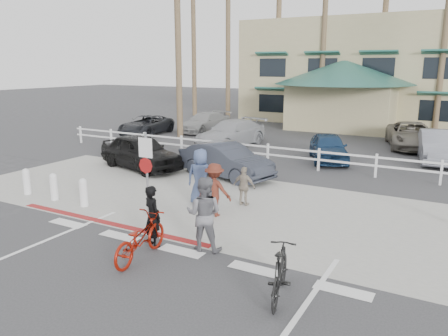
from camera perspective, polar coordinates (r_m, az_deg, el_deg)
The scene contains 34 objects.
ground at distance 10.61m, azimuth -7.45°, elevation -11.94°, with size 140.00×140.00×0.00m, color #333335.
bike_path at distance 9.27m, azimuth -15.11°, elevation -16.25°, with size 12.00×16.00×0.01m, color #333335.
sidewalk_plaza at distance 14.20m, azimuth 3.42°, elevation -5.19°, with size 22.00×7.00×0.01m, color gray.
cross_street at distance 17.75m, azimuth 9.04°, elevation -1.55°, with size 40.00×5.00×0.01m, color #333335.
parking_lot at distance 26.69m, azimuth 16.15°, elevation 3.07°, with size 50.00×16.00×0.01m, color #333335.
curb_red at distance 13.27m, azimuth -14.88°, elevation -6.96°, with size 7.00×0.25×0.02m, color maroon.
rail_fence at distance 19.33m, azimuth 12.54°, elevation 1.03°, with size 29.40×0.16×1.00m, color silver, non-canonical shape.
building at distance 38.86m, azimuth 24.23°, elevation 13.87°, with size 28.00×16.00×11.30m, color tan, non-canonical shape.
sign_post at distance 13.12m, azimuth -10.03°, elevation -0.37°, with size 0.50×0.10×2.90m, color gray, non-canonical shape.
bollard_0 at distance 14.90m, azimuth -17.88°, elevation -3.05°, with size 0.26×0.26×0.95m, color silver, non-canonical shape.
bollard_1 at distance 15.92m, azimuth -21.34°, elevation -2.29°, with size 0.26×0.26×0.95m, color silver, non-canonical shape.
bollard_2 at distance 17.00m, azimuth -24.37°, elevation -1.62°, with size 0.26×0.26×0.95m, color silver, non-canonical shape.
palm_0 at distance 40.21m, azimuth -4.00°, elevation 17.55°, with size 4.00×4.00×15.00m, color #23481B, non-canonical shape.
palm_1 at distance 37.25m, azimuth 0.53°, elevation 16.38°, with size 4.00×4.00×13.00m, color #23481B, non-canonical shape.
palm_2 at distance 36.54m, azimuth 7.16°, elevation 18.70°, with size 4.00×4.00×16.00m, color #23481B, non-canonical shape.
palm_3 at distance 34.19m, azimuth 12.95°, elevation 17.18°, with size 4.00×4.00×14.00m, color #23481B, non-canonical shape.
palm_4 at distance 34.28m, azimuth 20.23°, elevation 17.54°, with size 4.00×4.00×15.00m, color #23481B, non-canonical shape.
palm_5 at distance 32.77m, azimuth 26.94°, elevation 15.42°, with size 4.00×4.00×13.00m, color #23481B, non-canonical shape.
palm_10 at distance 27.66m, azimuth -6.02°, elevation 16.34°, with size 4.00×4.00×12.00m, color #23481B, non-canonical shape.
bike_red at distance 10.61m, azimuth -10.91°, elevation -8.97°, with size 0.70×2.01×1.05m, color maroon.
rider_red at distance 11.18m, azimuth -9.31°, elevation -6.24°, with size 0.58×0.38×1.60m, color black.
bike_black at distance 8.85m, azimuth 7.32°, elevation -13.39°, with size 0.51×1.81×1.09m, color black.
rider_black at distance 10.78m, azimuth -2.63°, elevation -6.03°, with size 0.91×0.71×1.88m, color slate.
pedestrian_a at distance 13.22m, azimuth -1.25°, elevation -2.88°, with size 1.06×0.61×1.64m, color #552116.
pedestrian_child at distance 14.24m, azimuth 2.65°, elevation -2.41°, with size 0.77×0.32×1.31m, color gray.
pedestrian_b at distance 14.31m, azimuth -3.08°, elevation -1.16°, with size 0.91×0.59×1.87m, color #3C4C75.
car_white_sedan at distance 17.88m, azimuth 0.21°, elevation 1.03°, with size 1.49×4.26×1.40m, color #292D37.
car_red_compact at distance 19.70m, azimuth -10.85°, elevation 2.10°, with size 1.79×4.45×1.52m, color black.
lot_car_0 at distance 29.44m, azimuth -10.14°, elevation 5.53°, with size 2.08×4.51×1.25m, color black.
lot_car_1 at distance 24.90m, azimuth 0.90°, elevation 4.58°, with size 2.04×5.01×1.45m, color #9FA1A6.
lot_car_2 at distance 21.49m, azimuth 13.48°, elevation 2.65°, with size 1.57×3.91×1.33m, color navy.
lot_car_3 at distance 22.99m, azimuth 26.19°, elevation 2.54°, with size 1.59×4.56×1.50m, color gray.
lot_car_4 at distance 30.30m, azimuth -2.52°, elevation 6.00°, with size 1.84×4.53×1.31m, color gray.
lot_car_5 at distance 26.35m, azimuth 23.29°, elevation 3.94°, with size 2.34×5.08×1.41m, color slate.
Camera 1 is at (5.80, -7.65, 4.51)m, focal length 35.00 mm.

